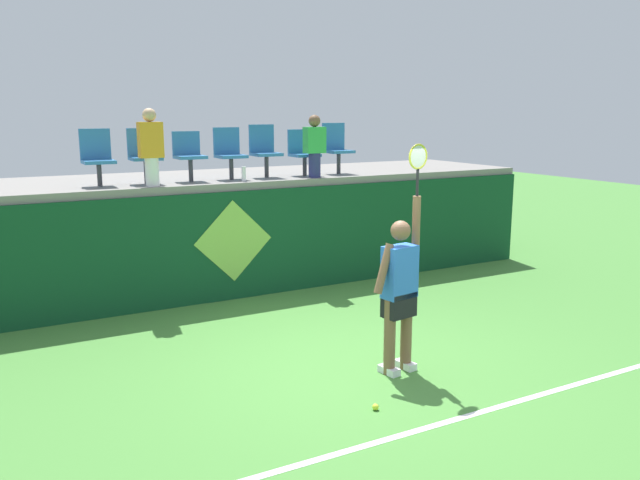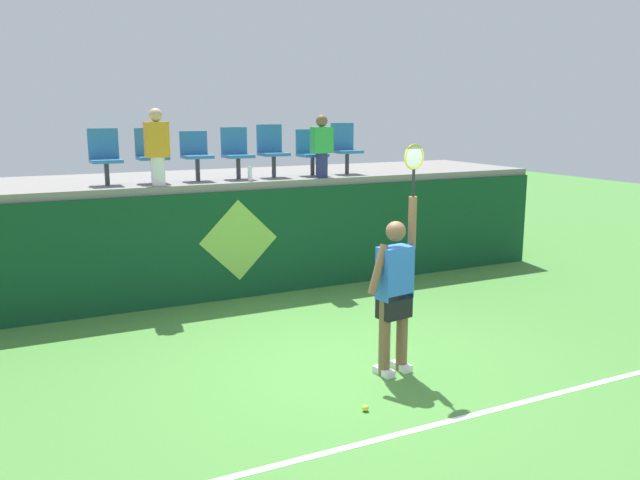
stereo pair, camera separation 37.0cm
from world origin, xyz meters
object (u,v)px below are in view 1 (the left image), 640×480
object	(u,v)px
tennis_player	(400,288)
tennis_ball	(375,407)
stadium_chair_5	(303,151)
stadium_chair_0	(97,155)
stadium_chair_1	(144,153)
stadium_chair_4	(264,149)
spectator_0	(151,146)
stadium_chair_2	(189,153)
stadium_chair_6	(336,146)
stadium_chair_3	(229,151)
spectator_1	(314,145)
water_bottle	(244,174)

from	to	relation	value
tennis_player	tennis_ball	size ratio (longest dim) A/B	38.68
stadium_chair_5	tennis_player	bearing A→B (deg)	-103.19
stadium_chair_0	stadium_chair_1	size ratio (longest dim) A/B	1.00
stadium_chair_4	spectator_0	size ratio (longest dim) A/B	0.77
stadium_chair_2	stadium_chair_6	bearing A→B (deg)	0.23
stadium_chair_6	stadium_chair_2	bearing A→B (deg)	-179.77
stadium_chair_4	stadium_chair_0	bearing A→B (deg)	-179.99
stadium_chair_6	stadium_chair_5	bearing A→B (deg)	-179.51
stadium_chair_4	spectator_0	distance (m)	2.03
stadium_chair_1	spectator_0	size ratio (longest dim) A/B	0.74
stadium_chair_3	stadium_chair_2	bearing A→B (deg)	-179.36
stadium_chair_4	stadium_chair_3	bearing A→B (deg)	-179.78
stadium_chair_1	spectator_0	distance (m)	0.44
tennis_player	stadium_chair_0	size ratio (longest dim) A/B	3.07
spectator_1	stadium_chair_3	bearing A→B (deg)	162.00
tennis_player	stadium_chair_3	distance (m)	4.47
tennis_ball	stadium_chair_6	size ratio (longest dim) A/B	0.07
tennis_ball	stadium_chair_3	world-z (taller)	stadium_chair_3
stadium_chair_4	spectator_0	world-z (taller)	spectator_0
tennis_player	stadium_chair_2	distance (m)	4.56
stadium_chair_5	stadium_chair_6	distance (m)	0.68
tennis_player	stadium_chair_3	size ratio (longest dim) A/B	3.08
stadium_chair_3	stadium_chair_6	xyz separation A→B (m)	(2.00, 0.00, 0.03)
tennis_player	stadium_chair_4	size ratio (longest dim) A/B	2.94
tennis_ball	stadium_chair_4	distance (m)	5.56
spectator_0	tennis_ball	bearing A→B (deg)	-78.47
tennis_player	stadium_chair_6	bearing A→B (deg)	68.62
spectator_1	stadium_chair_1	bearing A→B (deg)	170.91
stadium_chair_4	stadium_chair_6	xyz separation A→B (m)	(1.38, 0.00, 0.01)
spectator_0	spectator_1	world-z (taller)	spectator_0
tennis_ball	stadium_chair_1	world-z (taller)	stadium_chair_1
water_bottle	stadium_chair_2	world-z (taller)	stadium_chair_2
stadium_chair_0	stadium_chair_6	world-z (taller)	stadium_chair_6
stadium_chair_1	stadium_chair_3	xyz separation A→B (m)	(1.37, 0.00, -0.01)
stadium_chair_1	spectator_0	xyz separation A→B (m)	(0.00, -0.42, 0.13)
stadium_chair_0	stadium_chair_2	bearing A→B (deg)	-0.40
stadium_chair_5	spectator_1	world-z (taller)	spectator_1
stadium_chair_5	spectator_0	bearing A→B (deg)	-171.23
tennis_player	tennis_ball	bearing A→B (deg)	-137.56
stadium_chair_3	water_bottle	bearing A→B (deg)	-82.65
stadium_chair_1	stadium_chair_5	bearing A→B (deg)	-0.03
stadium_chair_6	stadium_chair_3	bearing A→B (deg)	-179.91
water_bottle	stadium_chair_2	distance (m)	0.92
water_bottle	stadium_chair_1	bearing A→B (deg)	162.38
water_bottle	stadium_chair_1	size ratio (longest dim) A/B	0.28
stadium_chair_0	stadium_chair_5	distance (m)	3.38
stadium_chair_3	stadium_chair_6	bearing A→B (deg)	0.09
spectator_0	stadium_chair_1	bearing A→B (deg)	90.00
water_bottle	stadium_chair_4	world-z (taller)	stadium_chair_4
stadium_chair_3	stadium_chair_5	size ratio (longest dim) A/B	1.06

